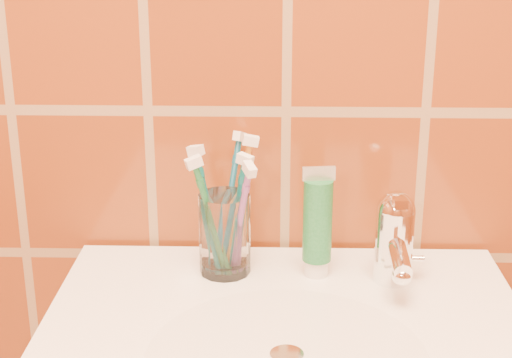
{
  "coord_description": "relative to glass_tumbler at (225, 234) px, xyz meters",
  "views": [
    {
      "loc": [
        -0.01,
        0.2,
        1.3
      ],
      "look_at": [
        -0.04,
        1.08,
        0.99
      ],
      "focal_mm": 55.0,
      "sensor_mm": 36.0,
      "label": 1
    }
  ],
  "objects": [
    {
      "name": "toothpaste_tube",
      "position": [
        0.12,
        -0.0,
        0.02
      ],
      "size": [
        0.04,
        0.04,
        0.15
      ],
      "rotation": [
        0.0,
        0.0,
        0.13
      ],
      "color": "white",
      "rests_on": "pedestal_sink"
    },
    {
      "name": "glass_tumbler",
      "position": [
        0.0,
        0.0,
        0.0
      ],
      "size": [
        0.08,
        0.08,
        0.11
      ],
      "primitive_type": "cylinder",
      "rotation": [
        0.0,
        0.0,
        -0.19
      ],
      "color": "white",
      "rests_on": "pedestal_sink"
    },
    {
      "name": "toothbrush_5",
      "position": [
        0.0,
        0.03,
        0.03
      ],
      "size": [
        0.1,
        0.15,
        0.2
      ],
      "primitive_type": null,
      "rotation": [
        0.38,
        0.0,
        2.73
      ],
      "color": "#0D5173",
      "rests_on": "glass_tumbler"
    },
    {
      "name": "toothbrush_4",
      "position": [
        0.02,
        0.0,
        0.03
      ],
      "size": [
        0.08,
        0.07,
        0.17
      ],
      "primitive_type": null,
      "rotation": [
        0.17,
        0.0,
        1.02
      ],
      "color": "#0B5C62",
      "rests_on": "glass_tumbler"
    },
    {
      "name": "toothbrush_1",
      "position": [
        -0.02,
        -0.0,
        0.03
      ],
      "size": [
        0.09,
        0.08,
        0.18
      ],
      "primitive_type": null,
      "rotation": [
        0.22,
        0.0,
        -2.01
      ],
      "color": "#0C686A",
      "rests_on": "glass_tumbler"
    },
    {
      "name": "toothbrush_3",
      "position": [
        0.02,
        0.01,
        0.04
      ],
      "size": [
        0.07,
        0.06,
        0.19
      ],
      "primitive_type": null,
      "rotation": [
        0.2,
        0.0,
        1.67
      ],
      "color": "#C67B23",
      "rests_on": "glass_tumbler"
    },
    {
      "name": "toothbrush_2",
      "position": [
        0.02,
        -0.02,
        0.03
      ],
      "size": [
        0.1,
        0.14,
        0.19
      ],
      "primitive_type": null,
      "rotation": [
        0.37,
        0.0,
        0.45
      ],
      "color": "#824595",
      "rests_on": "glass_tumbler"
    },
    {
      "name": "faucet",
      "position": [
        0.21,
        -0.02,
        0.01
      ],
      "size": [
        0.05,
        0.11,
        0.12
      ],
      "color": "white",
      "rests_on": "pedestal_sink"
    },
    {
      "name": "toothbrush_0",
      "position": [
        -0.02,
        -0.02,
        0.03
      ],
      "size": [
        0.1,
        0.09,
        0.18
      ],
      "primitive_type": null,
      "rotation": [
        0.27,
        0.0,
        -1.13
      ],
      "color": "#1B6837",
      "rests_on": "glass_tumbler"
    }
  ]
}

